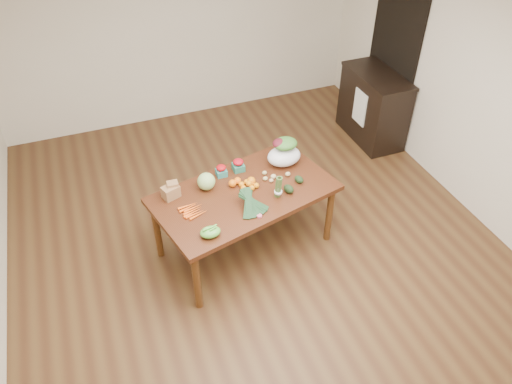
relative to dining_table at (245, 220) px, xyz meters
name	(u,v)px	position (x,y,z in m)	size (l,w,h in m)	color
floor	(258,248)	(0.12, -0.08, -0.38)	(6.00, 6.00, 0.00)	#54381D
room_walls	(259,143)	(0.12, -0.08, 0.97)	(5.02, 6.02, 2.70)	white
dining_table	(245,220)	(0.00, 0.00, 0.00)	(1.74, 0.97, 0.75)	#492211
doorway_dark	(392,59)	(2.60, 1.52, 0.68)	(0.02, 1.00, 2.10)	black
cabinet	(373,107)	(2.34, 1.39, 0.10)	(0.52, 1.02, 0.94)	black
dish_towel	(360,107)	(2.08, 1.32, 0.18)	(0.02, 0.28, 0.45)	white
paper_bag	(171,191)	(-0.68, 0.18, 0.45)	(0.21, 0.18, 0.15)	#9C6346
cabbage	(206,181)	(-0.32, 0.18, 0.46)	(0.18, 0.18, 0.18)	#A8DA7D
strawberry_basket_a	(221,171)	(-0.12, 0.33, 0.42)	(0.10, 0.10, 0.10)	red
strawberry_basket_b	(238,166)	(0.07, 0.35, 0.43)	(0.11, 0.11, 0.10)	red
orange_a	(232,183)	(-0.08, 0.12, 0.41)	(0.08, 0.08, 0.08)	orange
orange_b	(238,181)	(-0.02, 0.15, 0.41)	(0.07, 0.07, 0.07)	orange
orange_c	(251,181)	(0.11, 0.09, 0.42)	(0.08, 0.08, 0.08)	#FFA30F
mandarin_cluster	(249,185)	(0.06, 0.04, 0.42)	(0.18, 0.18, 0.09)	orange
carrots	(193,210)	(-0.54, -0.09, 0.39)	(0.22, 0.22, 0.03)	orange
snap_pea_bag	(210,232)	(-0.48, -0.46, 0.42)	(0.18, 0.14, 0.08)	#58B23C
kale_bunch	(253,204)	(-0.02, -0.29, 0.45)	(0.32, 0.40, 0.16)	#163220
asparagus_bundle	(278,187)	(0.28, -0.19, 0.50)	(0.08, 0.08, 0.25)	#52813B
potato_a	(265,179)	(0.26, 0.10, 0.40)	(0.05, 0.04, 0.04)	#DECD80
potato_b	(271,180)	(0.31, 0.05, 0.39)	(0.05, 0.04, 0.04)	#D8B27D
potato_c	(273,177)	(0.35, 0.10, 0.40)	(0.06, 0.05, 0.05)	#D2C579
potato_d	(264,173)	(0.29, 0.19, 0.40)	(0.05, 0.04, 0.04)	#C6BB72
potato_e	(288,174)	(0.50, 0.08, 0.40)	(0.05, 0.05, 0.05)	#D6B47B
avocado_a	(289,189)	(0.40, -0.16, 0.41)	(0.08, 0.12, 0.08)	black
avocado_b	(299,179)	(0.56, -0.05, 0.41)	(0.07, 0.11, 0.07)	black
salad_bag	(284,153)	(0.54, 0.29, 0.51)	(0.36, 0.27, 0.27)	white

